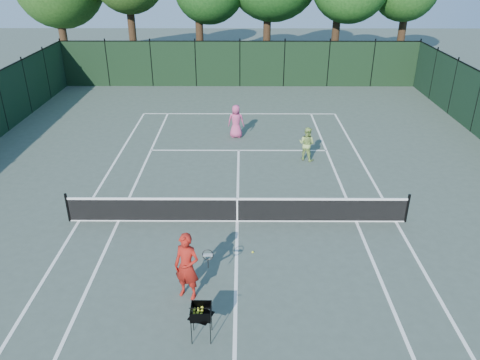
{
  "coord_description": "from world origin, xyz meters",
  "views": [
    {
      "loc": [
        0.16,
        -13.89,
        8.41
      ],
      "look_at": [
        0.09,
        1.0,
        1.1
      ],
      "focal_mm": 35.0,
      "sensor_mm": 36.0,
      "label": 1
    }
  ],
  "objects_px": {
    "coach": "(187,266)",
    "player_green": "(307,144)",
    "player_pink": "(236,121)",
    "ball_hopper": "(201,312)",
    "loose_ball_midcourt": "(253,252)"
  },
  "relations": [
    {
      "from": "coach",
      "to": "ball_hopper",
      "type": "height_order",
      "value": "coach"
    },
    {
      "from": "coach",
      "to": "player_pink",
      "type": "bearing_deg",
      "value": 105.94
    },
    {
      "from": "coach",
      "to": "player_green",
      "type": "bearing_deg",
      "value": 86.39
    },
    {
      "from": "ball_hopper",
      "to": "loose_ball_midcourt",
      "type": "relative_size",
      "value": 13.68
    },
    {
      "from": "player_pink",
      "to": "ball_hopper",
      "type": "xyz_separation_m",
      "value": [
        -0.66,
        -13.56,
        -0.05
      ]
    },
    {
      "from": "player_green",
      "to": "loose_ball_midcourt",
      "type": "distance_m",
      "value": 7.7
    },
    {
      "from": "coach",
      "to": "ball_hopper",
      "type": "bearing_deg",
      "value": -50.96
    },
    {
      "from": "ball_hopper",
      "to": "coach",
      "type": "bearing_deg",
      "value": 130.27
    },
    {
      "from": "coach",
      "to": "player_green",
      "type": "height_order",
      "value": "coach"
    },
    {
      "from": "ball_hopper",
      "to": "loose_ball_midcourt",
      "type": "bearing_deg",
      "value": 92.33
    },
    {
      "from": "player_pink",
      "to": "player_green",
      "type": "bearing_deg",
      "value": 143.55
    },
    {
      "from": "player_green",
      "to": "player_pink",
      "type": "bearing_deg",
      "value": -9.09
    },
    {
      "from": "player_pink",
      "to": "ball_hopper",
      "type": "relative_size",
      "value": 1.78
    },
    {
      "from": "coach",
      "to": "player_pink",
      "type": "distance_m",
      "value": 12.1
    },
    {
      "from": "player_pink",
      "to": "ball_hopper",
      "type": "bearing_deg",
      "value": 92.48
    }
  ]
}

